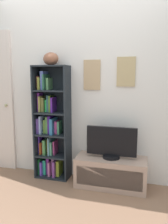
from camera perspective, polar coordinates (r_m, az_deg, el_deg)
ground at (r=2.53m, az=-8.07°, el=-26.25°), size 5.20×5.20×0.04m
back_wall at (r=3.13m, az=-0.33°, el=6.55°), size 4.80×0.08×2.60m
bookshelf at (r=3.24m, az=-8.48°, el=-3.79°), size 0.48×0.26×1.58m
football at (r=3.12m, az=-8.40°, el=13.15°), size 0.31×0.28×0.17m
tv_stand at (r=3.08m, az=6.80°, el=-14.84°), size 0.91×0.39×0.39m
television at (r=2.94m, az=6.95°, el=-7.81°), size 0.64×0.22×0.41m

